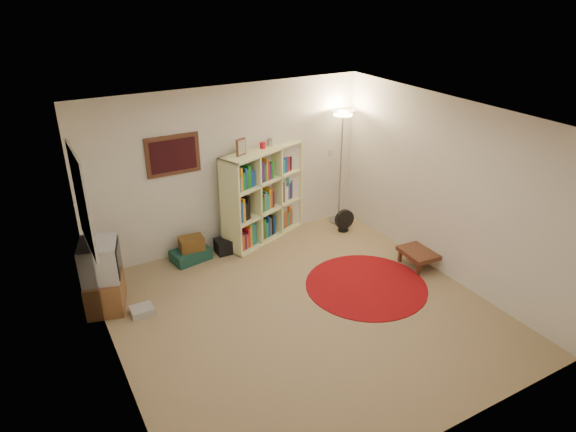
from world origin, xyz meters
name	(u,v)px	position (x,y,z in m)	size (l,w,h in m)	color
room	(299,224)	(-0.05, 0.05, 1.26)	(4.54, 4.54, 2.54)	#9A805A
bookshelf	(261,196)	(0.49, 2.15, 0.73)	(1.56, 0.96, 1.81)	#FCFFAA
floor_lamp	(342,131)	(1.91, 2.03, 1.62)	(0.44, 0.44, 1.96)	#B2B3B7
floor_fan	(344,220)	(1.77, 1.67, 0.19)	(0.34, 0.19, 0.39)	black
tv_stand	(103,276)	(-2.15, 1.38, 0.45)	(0.60, 0.74, 0.93)	brown
dvd_box	(142,311)	(-1.80, 1.00, 0.05)	(0.28, 0.24, 0.09)	#B5B5BA
suitcase	(191,255)	(-0.80, 2.00, 0.09)	(0.61, 0.45, 0.18)	#163C34
wicker_basket	(192,243)	(-0.77, 1.99, 0.28)	(0.37, 0.28, 0.20)	brown
duffel_bag	(226,246)	(-0.24, 1.97, 0.11)	(0.33, 0.27, 0.22)	black
paper_towel	(243,236)	(0.13, 2.11, 0.11)	(0.11, 0.11, 0.22)	silver
red_rug	(366,285)	(1.08, 0.13, 0.01)	(1.68, 1.68, 0.01)	maroon
side_table	(422,253)	(2.13, 0.19, 0.21)	(0.59, 0.59, 0.25)	#4B271A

